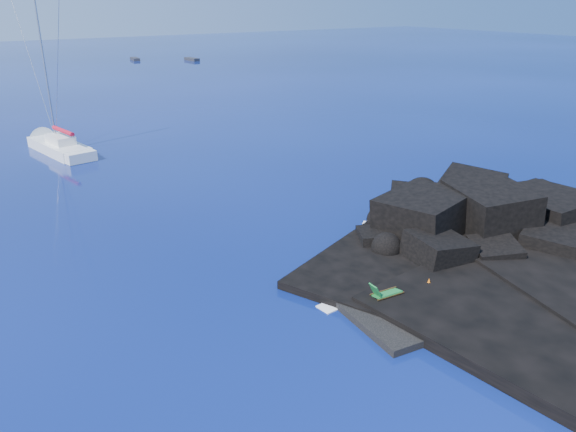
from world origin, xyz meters
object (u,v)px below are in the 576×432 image
object	(u,v)px
sailboat	(60,152)
distant_boat_a	(135,60)
deck_chair	(387,289)
sunbather	(457,305)
marker_cone	(429,283)
distant_boat_b	(192,61)

from	to	relation	value
sailboat	distant_boat_a	distance (m)	85.20
sailboat	deck_chair	size ratio (longest dim) A/B	8.64
sailboat	sunbather	world-z (taller)	sailboat
marker_cone	distant_boat_a	xyz separation A→B (m)	(25.48, 117.12, -0.60)
sailboat	distant_boat_a	world-z (taller)	sailboat
sailboat	distant_boat_b	bearing A→B (deg)	47.08
marker_cone	distant_boat_a	bearing A→B (deg)	77.73
sailboat	distant_boat_b	xyz separation A→B (m)	(45.50, 69.72, 0.00)
distant_boat_b	sailboat	bearing A→B (deg)	-128.76
distant_boat_b	sunbather	bearing A→B (deg)	-113.93
deck_chair	sunbather	xyz separation A→B (m)	(2.26, -2.39, -0.41)
sunbather	distant_boat_a	world-z (taller)	sunbather
sunbather	marker_cone	distance (m)	2.19
deck_chair	marker_cone	distance (m)	2.66
deck_chair	distant_boat_a	xyz separation A→B (m)	(28.11, 116.89, -0.92)
sunbather	distant_boat_a	xyz separation A→B (m)	(25.85, 119.28, -0.51)
deck_chair	marker_cone	size ratio (longest dim) A/B	3.27
deck_chair	distant_boat_a	size ratio (longest dim) A/B	0.37
marker_cone	distant_boat_a	size ratio (longest dim) A/B	0.11
sailboat	distant_boat_b	distance (m)	83.25
sunbather	marker_cone	size ratio (longest dim) A/B	3.22
distant_boat_b	deck_chair	bearing A→B (deg)	-115.37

